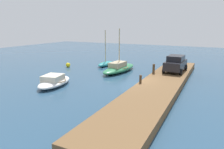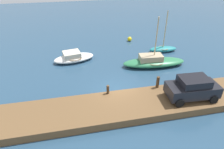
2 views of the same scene
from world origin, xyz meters
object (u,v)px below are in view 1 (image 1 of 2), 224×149
motorboat_white (54,81)px  mooring_post_west (140,79)px  mooring_post_mid_west (154,69)px  rowboat_teal (106,63)px  marker_buoy (68,65)px  sailboat_green (119,68)px  parked_car (176,63)px

motorboat_white → mooring_post_west: 7.98m
mooring_post_west → mooring_post_mid_west: size_ratio=0.72×
rowboat_teal → marker_buoy: (-3.00, 4.17, -0.06)m
rowboat_teal → mooring_post_west: 11.54m
mooring_post_mid_west → sailboat_green: bearing=71.1°
motorboat_white → marker_buoy: bearing=19.3°
rowboat_teal → motorboat_white: 10.76m
rowboat_teal → sailboat_green: (-2.57, -3.24, 0.13)m
marker_buoy → mooring_post_west: bearing=-113.8°
sailboat_green → mooring_post_west: 7.46m
rowboat_teal → parked_car: rowboat_teal is taller
rowboat_teal → parked_car: bearing=-100.6°
sailboat_green → marker_buoy: sailboat_green is taller
mooring_post_mid_west → marker_buoy: (1.18, 12.11, -0.81)m
motorboat_white → parked_car: (8.50, -9.45, 1.08)m
parked_car → rowboat_teal: bearing=79.8°
rowboat_teal → sailboat_green: 4.14m
mooring_post_mid_west → rowboat_teal: bearing=62.2°
rowboat_teal → mooring_post_west: rowboat_teal is taller
parked_car → marker_buoy: bearing=95.8°
motorboat_white → parked_car: parked_car is taller
rowboat_teal → mooring_post_mid_west: bearing=-115.4°
sailboat_green → motorboat_white: (-8.18, 2.89, -0.05)m
mooring_post_mid_west → marker_buoy: mooring_post_mid_west is taller
mooring_post_west → mooring_post_mid_west: mooring_post_mid_west is taller
marker_buoy → motorboat_white: bearing=-149.8°
marker_buoy → sailboat_green: bearing=-86.7°
motorboat_white → mooring_post_west: mooring_post_west is taller
mooring_post_west → parked_car: 6.40m
mooring_post_west → marker_buoy: (5.35, 12.11, -0.67)m
mooring_post_west → marker_buoy: 13.25m
sailboat_green → parked_car: bearing=-82.5°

